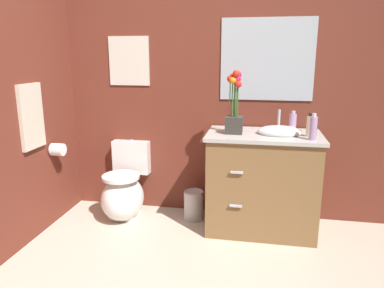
% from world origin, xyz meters
% --- Properties ---
extents(wall_back, '(4.22, 0.05, 2.50)m').
position_xyz_m(wall_back, '(0.20, 1.66, 1.25)').
color(wall_back, maroon).
rests_on(wall_back, ground_plane).
extents(toilet, '(0.38, 0.59, 0.69)m').
position_xyz_m(toilet, '(-0.77, 1.36, 0.24)').
color(toilet, white).
rests_on(toilet, ground_plane).
extents(vanity_cabinet, '(0.94, 0.56, 1.04)m').
position_xyz_m(vanity_cabinet, '(0.49, 1.34, 0.44)').
color(vanity_cabinet, brown).
rests_on(vanity_cabinet, ground_plane).
extents(flower_vase, '(0.14, 0.14, 0.51)m').
position_xyz_m(flower_vase, '(0.24, 1.30, 1.06)').
color(flower_vase, '#38332D').
rests_on(flower_vase, vanity_cabinet).
extents(soap_bottle, '(0.06, 0.06, 0.17)m').
position_xyz_m(soap_bottle, '(0.72, 1.46, 0.94)').
color(soap_bottle, '#B28CBF').
rests_on(soap_bottle, vanity_cabinet).
extents(lotion_bottle, '(0.05, 0.05, 0.19)m').
position_xyz_m(lotion_bottle, '(0.84, 1.29, 0.94)').
color(lotion_bottle, beige).
rests_on(lotion_bottle, vanity_cabinet).
extents(hand_wash_bottle, '(0.06, 0.06, 0.20)m').
position_xyz_m(hand_wash_bottle, '(0.85, 1.16, 0.95)').
color(hand_wash_bottle, '#B28CBF').
rests_on(hand_wash_bottle, vanity_cabinet).
extents(trash_bin, '(0.18, 0.18, 0.27)m').
position_xyz_m(trash_bin, '(-0.12, 1.43, 0.14)').
color(trash_bin, '#B7B7BC').
rests_on(trash_bin, ground_plane).
extents(wall_poster, '(0.39, 0.01, 0.45)m').
position_xyz_m(wall_poster, '(-0.77, 1.63, 1.43)').
color(wall_poster, silver).
extents(wall_mirror, '(0.80, 0.01, 0.70)m').
position_xyz_m(wall_mirror, '(0.49, 1.63, 1.45)').
color(wall_mirror, '#B2BCC6').
extents(hanging_towel, '(0.03, 0.28, 0.52)m').
position_xyz_m(hanging_towel, '(-1.34, 0.92, 1.01)').
color(hanging_towel, beige).
extents(toilet_paper_roll, '(0.11, 0.11, 0.11)m').
position_xyz_m(toilet_paper_roll, '(-1.29, 1.17, 0.68)').
color(toilet_paper_roll, white).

